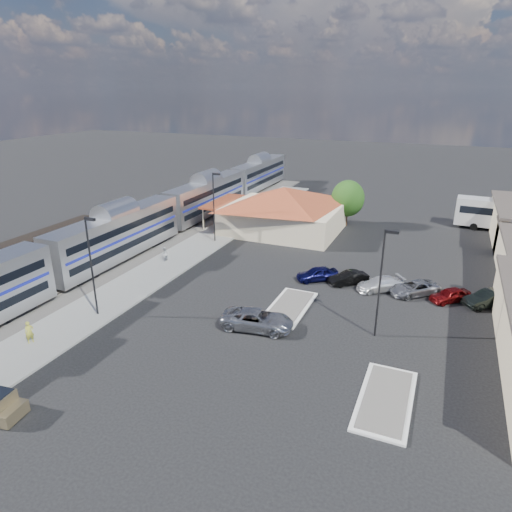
% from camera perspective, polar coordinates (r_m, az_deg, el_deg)
% --- Properties ---
extents(ground, '(280.00, 280.00, 0.00)m').
position_cam_1_polar(ground, '(41.57, -2.01, -6.65)').
color(ground, black).
rests_on(ground, ground).
extents(railbed, '(16.00, 100.00, 0.12)m').
position_cam_1_polar(railbed, '(58.56, -17.55, 0.65)').
color(railbed, '#4C4944').
rests_on(railbed, ground).
extents(platform, '(5.50, 92.00, 0.18)m').
position_cam_1_polar(platform, '(51.82, -11.30, -1.30)').
color(platform, gray).
rests_on(platform, ground).
extents(passenger_train, '(3.00, 104.00, 5.55)m').
position_cam_1_polar(passenger_train, '(54.30, -16.85, 2.33)').
color(passenger_train, silver).
rests_on(passenger_train, ground).
extents(freight_cars, '(2.80, 46.00, 4.00)m').
position_cam_1_polar(freight_cars, '(55.70, -24.29, 0.79)').
color(freight_cars, black).
rests_on(freight_cars, ground).
extents(station_depot, '(18.35, 12.24, 6.20)m').
position_cam_1_polar(station_depot, '(62.99, 3.41, 5.87)').
color(station_depot, beige).
rests_on(station_depot, ground).
extents(traffic_island_south, '(3.30, 7.50, 0.21)m').
position_cam_1_polar(traffic_island_south, '(41.86, 4.16, -6.34)').
color(traffic_island_south, silver).
rests_on(traffic_island_south, ground).
extents(traffic_island_north, '(3.30, 7.50, 0.21)m').
position_cam_1_polar(traffic_island_north, '(31.72, 15.89, -16.85)').
color(traffic_island_north, silver).
rests_on(traffic_island_north, ground).
extents(lamp_plat_s, '(1.08, 0.25, 9.00)m').
position_cam_1_polar(lamp_plat_s, '(40.64, -19.89, -0.36)').
color(lamp_plat_s, black).
rests_on(lamp_plat_s, ground).
extents(lamp_plat_n, '(1.08, 0.25, 9.00)m').
position_cam_1_polar(lamp_plat_n, '(57.84, -5.23, 6.76)').
color(lamp_plat_n, black).
rests_on(lamp_plat_n, ground).
extents(lamp_lot, '(1.08, 0.25, 9.00)m').
position_cam_1_polar(lamp_lot, '(36.32, 15.48, -2.30)').
color(lamp_lot, black).
rests_on(lamp_lot, ground).
extents(tree_depot, '(4.71, 4.71, 6.63)m').
position_cam_1_polar(tree_depot, '(66.45, 11.40, 7.07)').
color(tree_depot, '#382314').
rests_on(tree_depot, ground).
extents(suv, '(6.30, 3.52, 1.67)m').
position_cam_1_polar(suv, '(38.04, 0.15, -7.95)').
color(suv, '#9C9DA3').
rests_on(suv, ground).
extents(coach_bus, '(13.43, 3.52, 4.27)m').
position_cam_1_polar(coach_bus, '(71.88, 28.97, 4.61)').
color(coach_bus, silver).
rests_on(coach_bus, ground).
extents(person_a, '(0.66, 0.77, 1.79)m').
position_cam_1_polar(person_a, '(39.83, -26.47, -8.52)').
color(person_a, gold).
rests_on(person_a, platform).
extents(person_b, '(0.73, 0.88, 1.65)m').
position_cam_1_polar(person_b, '(52.97, -11.38, 0.24)').
color(person_b, silver).
rests_on(person_b, platform).
extents(parked_car_a, '(4.48, 3.94, 1.46)m').
position_cam_1_polar(parked_car_a, '(47.62, 7.66, -2.22)').
color(parked_car_a, '#0C0D3F').
rests_on(parked_car_a, ground).
extents(parked_car_b, '(4.04, 3.72, 1.34)m').
position_cam_1_polar(parked_car_b, '(47.27, 11.49, -2.71)').
color(parked_car_b, black).
rests_on(parked_car_b, ground).
extents(parked_car_c, '(4.95, 4.36, 1.37)m').
position_cam_1_polar(parked_car_c, '(46.55, 15.26, -3.39)').
color(parked_car_c, white).
rests_on(parked_car_c, ground).
extents(parked_car_d, '(5.24, 4.93, 1.37)m').
position_cam_1_polar(parked_car_d, '(46.61, 19.20, -3.81)').
color(parked_car_d, gray).
rests_on(parked_car_d, ground).
extents(parked_car_e, '(3.97, 3.71, 1.32)m').
position_cam_1_polar(parked_car_e, '(46.35, 23.10, -4.52)').
color(parked_car_e, maroon).
rests_on(parked_car_e, ground).
extents(parked_car_f, '(4.55, 4.05, 1.50)m').
position_cam_1_polar(parked_car_f, '(46.81, 27.02, -4.79)').
color(parked_car_f, black).
rests_on(parked_car_f, ground).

